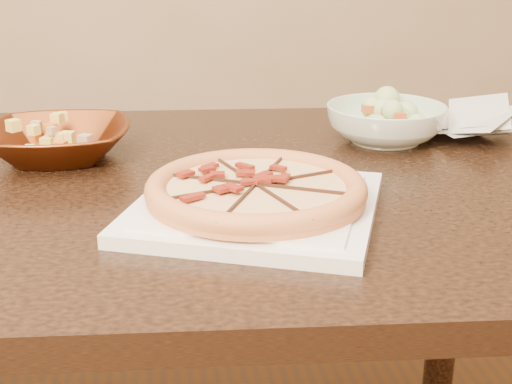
# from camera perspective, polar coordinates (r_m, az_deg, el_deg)

# --- Properties ---
(dining_table) EXTENTS (1.43, 0.98, 0.75)m
(dining_table) POSITION_cam_1_polar(r_m,az_deg,el_deg) (1.11, -5.52, -4.00)
(dining_table) COLOR #341E11
(dining_table) RESTS_ON floor
(plate) EXTENTS (0.39, 0.39, 0.02)m
(plate) POSITION_cam_1_polar(r_m,az_deg,el_deg) (0.92, -0.00, -1.13)
(plate) COLOR white
(plate) RESTS_ON dining_table
(pizza) EXTENTS (0.29, 0.29, 0.03)m
(pizza) POSITION_cam_1_polar(r_m,az_deg,el_deg) (0.92, -0.00, 0.23)
(pizza) COLOR #CD794D
(pizza) RESTS_ON plate
(bronze_bowl) EXTENTS (0.24, 0.24, 0.06)m
(bronze_bowl) POSITION_cam_1_polar(r_m,az_deg,el_deg) (1.19, -15.50, 3.86)
(bronze_bowl) COLOR #612B11
(bronze_bowl) RESTS_ON dining_table
(mixed_dish) EXTENTS (0.10, 0.11, 0.03)m
(mixed_dish) POSITION_cam_1_polar(r_m,az_deg,el_deg) (1.18, -15.76, 5.82)
(mixed_dish) COLOR tan
(mixed_dish) RESTS_ON bronze_bowl
(salad_bowl) EXTENTS (0.26, 0.26, 0.06)m
(salad_bowl) POSITION_cam_1_polar(r_m,az_deg,el_deg) (1.26, 10.33, 5.41)
(salad_bowl) COLOR silver
(salad_bowl) RESTS_ON dining_table
(salad) EXTENTS (0.12, 0.10, 0.04)m
(salad) POSITION_cam_1_polar(r_m,az_deg,el_deg) (1.25, 10.48, 7.62)
(salad) COLOR #ABC082
(salad) RESTS_ON salad_bowl
(cling_film) EXTENTS (0.16, 0.14, 0.05)m
(cling_film) POSITION_cam_1_polar(r_m,az_deg,el_deg) (1.32, 16.75, 5.20)
(cling_film) COLOR silver
(cling_film) RESTS_ON dining_table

